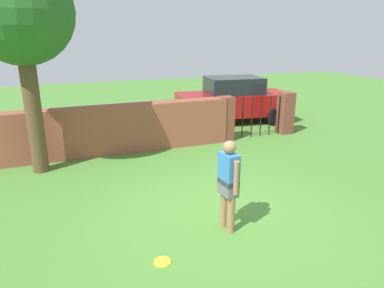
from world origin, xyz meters
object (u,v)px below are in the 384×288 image
tree (20,15)px  person (228,182)px  car (233,100)px  frisbee_yellow (162,262)px

tree → person: size_ratio=3.04×
car → person: bearing=-111.0°
tree → car: (6.81, 2.79, -2.81)m
person → frisbee_yellow: bearing=-74.9°
tree → frisbee_yellow: bearing=-69.3°
person → frisbee_yellow: person is taller
frisbee_yellow → car: bearing=55.8°
car → frisbee_yellow: car is taller
car → tree: bearing=-150.5°
frisbee_yellow → person: bearing=21.1°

